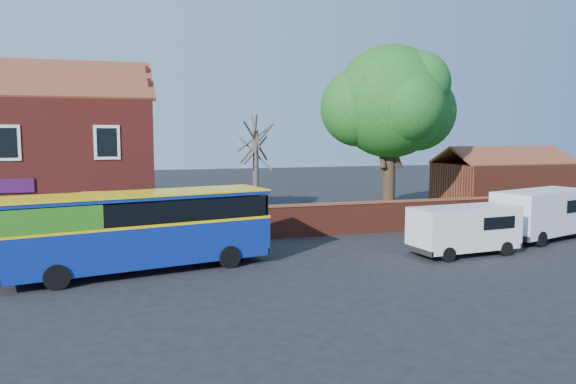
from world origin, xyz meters
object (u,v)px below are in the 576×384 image
object	(u,v)px
van_near	(464,228)
van_far	(542,212)
large_tree	(390,105)
bus	(132,228)

from	to	relation	value
van_near	van_far	xyz separation A→B (m)	(5.50, 1.83, 0.19)
van_near	van_far	distance (m)	5.80
van_near	large_tree	distance (m)	11.95
bus	large_tree	distance (m)	18.50
bus	large_tree	bearing A→B (deg)	19.83
large_tree	van_far	bearing A→B (deg)	-67.34
van_near	large_tree	xyz separation A→B (m)	(1.91, 10.43, 5.51)
bus	van_far	size ratio (longest dim) A/B	1.71
bus	van_far	xyz separation A→B (m)	(18.67, 0.86, -0.33)
van_far	van_near	bearing A→B (deg)	-179.63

